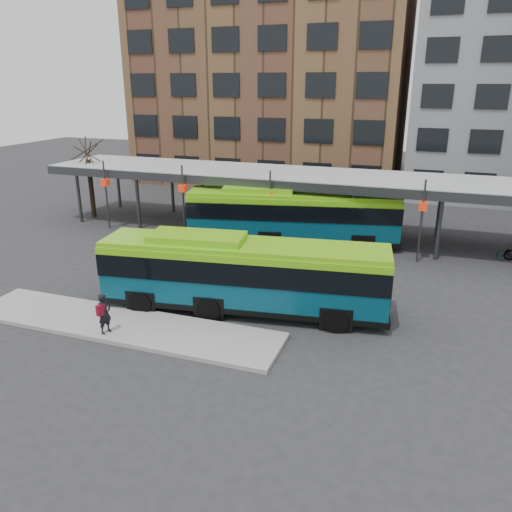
# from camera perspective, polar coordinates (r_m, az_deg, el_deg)

# --- Properties ---
(ground) EXTENTS (120.00, 120.00, 0.00)m
(ground) POSITION_cam_1_polar(r_m,az_deg,el_deg) (22.38, 1.20, -6.89)
(ground) COLOR #28282B
(ground) RESTS_ON ground
(boarding_island) EXTENTS (14.00, 3.00, 0.18)m
(boarding_island) POSITION_cam_1_polar(r_m,az_deg,el_deg) (22.20, -15.07, -7.58)
(boarding_island) COLOR gray
(boarding_island) RESTS_ON ground
(canopy) EXTENTS (40.00, 6.53, 4.80)m
(canopy) POSITION_cam_1_polar(r_m,az_deg,el_deg) (33.12, 8.25, 8.71)
(canopy) COLOR #999B9E
(canopy) RESTS_ON ground
(tree) EXTENTS (1.64, 1.64, 5.60)m
(tree) POSITION_cam_1_polar(r_m,az_deg,el_deg) (40.13, -18.34, 7.63)
(tree) COLOR black
(tree) RESTS_ON ground
(building_brick) EXTENTS (26.00, 14.00, 22.00)m
(building_brick) POSITION_cam_1_polar(r_m,az_deg,el_deg) (53.63, 1.93, 20.47)
(building_brick) COLOR brown
(building_brick) RESTS_ON ground
(bus_front) EXTENTS (12.97, 4.41, 3.51)m
(bus_front) POSITION_cam_1_polar(r_m,az_deg,el_deg) (22.24, -1.58, -1.92)
(bus_front) COLOR #074053
(bus_front) RESTS_ON ground
(bus_rear) EXTENTS (13.53, 5.45, 3.65)m
(bus_rear) POSITION_cam_1_polar(r_m,az_deg,el_deg) (31.89, 4.12, 4.76)
(bus_rear) COLOR #074053
(bus_rear) RESTS_ON ground
(pedestrian) EXTENTS (0.56, 0.71, 1.70)m
(pedestrian) POSITION_cam_1_polar(r_m,az_deg,el_deg) (21.15, -16.94, -6.29)
(pedestrian) COLOR black
(pedestrian) RESTS_ON boarding_island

